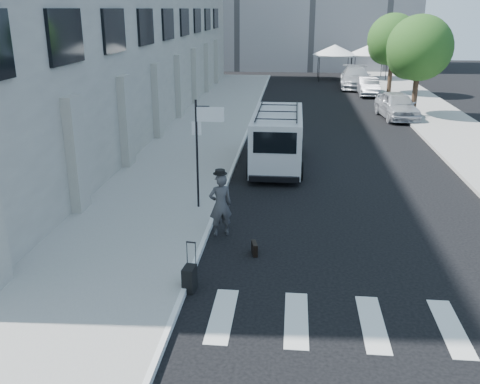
% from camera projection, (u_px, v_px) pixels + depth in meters
% --- Properties ---
extents(ground, '(120.00, 120.00, 0.00)m').
position_uv_depth(ground, '(274.00, 257.00, 14.29)').
color(ground, black).
rests_on(ground, ground).
extents(sidewalk_left, '(4.50, 48.00, 0.15)m').
position_uv_depth(sidewalk_left, '(209.00, 127.00, 29.73)').
color(sidewalk_left, gray).
rests_on(sidewalk_left, ground).
extents(sidewalk_right, '(4.00, 56.00, 0.15)m').
position_uv_depth(sidewalk_right, '(436.00, 117.00, 32.24)').
color(sidewalk_right, gray).
rests_on(sidewalk_right, ground).
extents(building_left, '(10.00, 44.00, 12.00)m').
position_uv_depth(building_left, '(86.00, 14.00, 30.36)').
color(building_left, gray).
rests_on(building_left, ground).
extents(sign_pole, '(1.03, 0.07, 3.50)m').
position_uv_depth(sign_pole, '(204.00, 132.00, 16.67)').
color(sign_pole, black).
rests_on(sign_pole, sidewalk_left).
extents(tree_near, '(3.80, 3.83, 6.03)m').
position_uv_depth(tree_near, '(417.00, 50.00, 31.26)').
color(tree_near, black).
rests_on(tree_near, ground).
extents(tree_far, '(3.80, 3.83, 6.03)m').
position_uv_depth(tree_far, '(391.00, 41.00, 39.73)').
color(tree_far, black).
rests_on(tree_far, ground).
extents(tent_left, '(4.00, 4.00, 3.20)m').
position_uv_depth(tent_left, '(335.00, 50.00, 48.79)').
color(tent_left, black).
rests_on(tent_left, ground).
extents(tent_right, '(4.00, 4.00, 3.20)m').
position_uv_depth(tent_right, '(370.00, 50.00, 48.96)').
color(tent_right, black).
rests_on(tent_right, ground).
extents(businessman, '(0.81, 0.69, 1.87)m').
position_uv_depth(businessman, '(220.00, 205.00, 15.39)').
color(businessman, '#3B3B3E').
rests_on(businessman, ground).
extents(briefcase, '(0.22, 0.46, 0.34)m').
position_uv_depth(briefcase, '(254.00, 248.00, 14.39)').
color(briefcase, black).
rests_on(briefcase, ground).
extents(suitcase, '(0.31, 0.45, 1.17)m').
position_uv_depth(suitcase, '(190.00, 279.00, 12.49)').
color(suitcase, black).
rests_on(suitcase, ground).
extents(cargo_van, '(2.17, 6.05, 2.27)m').
position_uv_depth(cargo_van, '(277.00, 138.00, 22.24)').
color(cargo_van, silver).
rests_on(cargo_van, ground).
extents(parked_car_a, '(2.33, 4.83, 1.59)m').
position_uv_depth(parked_car_a, '(397.00, 105.00, 32.05)').
color(parked_car_a, '#B4B6BD').
rests_on(parked_car_a, ground).
extents(parked_car_b, '(1.51, 4.15, 1.36)m').
position_uv_depth(parked_car_b, '(368.00, 86.00, 40.68)').
color(parked_car_b, slate).
rests_on(parked_car_b, ground).
extents(parked_car_c, '(2.78, 6.04, 1.71)m').
position_uv_depth(parked_car_c, '(355.00, 78.00, 44.45)').
color(parked_car_c, '#ADB1B5').
rests_on(parked_car_c, ground).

